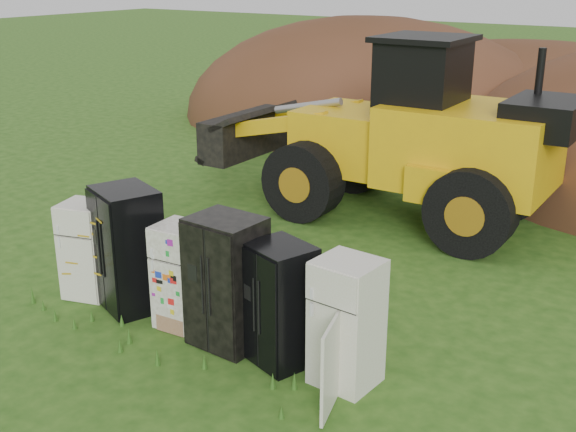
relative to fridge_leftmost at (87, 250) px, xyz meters
name	(u,v)px	position (x,y,z in m)	size (l,w,h in m)	color
ground	(211,334)	(2.52, 0.03, -0.79)	(120.00, 120.00, 0.00)	#254C14
fridge_leftmost	(87,250)	(0.00, 0.00, 0.00)	(0.70, 0.67, 1.58)	white
fridge_black_side	(128,249)	(0.88, 0.06, 0.18)	(1.02, 0.80, 1.95)	black
fridge_sticker	(182,276)	(1.99, 0.06, 0.01)	(0.71, 0.66, 1.59)	white
fridge_dark_mid	(227,282)	(2.87, -0.01, 0.16)	(0.97, 0.79, 1.89)	black
fridge_black_right	(280,304)	(3.77, 0.00, 0.06)	(0.85, 0.71, 1.69)	black
fridge_open_door	(347,323)	(4.77, 0.03, 0.06)	(0.77, 0.71, 1.70)	white
wheel_loader	(377,126)	(1.93, 6.33, 1.12)	(7.90, 3.20, 3.82)	gold
dirt_mound_left	(367,123)	(-2.58, 14.59, -0.79)	(13.63, 10.22, 7.14)	#482A17
dirt_mound_back	(530,124)	(2.10, 17.60, -0.79)	(17.60, 11.73, 5.51)	#482A17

